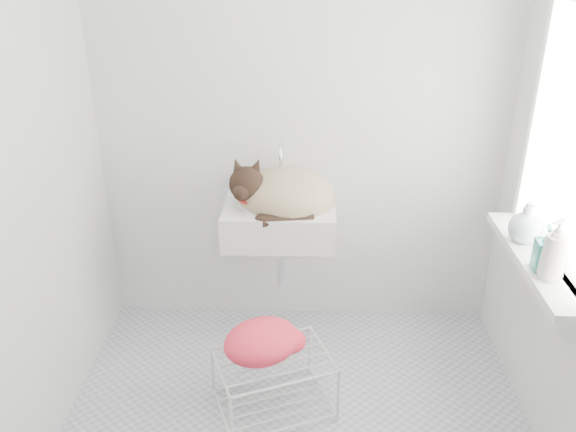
{
  "coord_description": "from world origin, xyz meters",
  "views": [
    {
      "loc": [
        0.04,
        -2.01,
        2.07
      ],
      "look_at": [
        -0.05,
        0.5,
        0.88
      ],
      "focal_mm": 36.6,
      "sensor_mm": 36.0,
      "label": 1
    }
  ],
  "objects_px": {
    "wire_rack": "(274,384)",
    "bottle_b": "(542,269)",
    "sink": "(280,201)",
    "cat": "(282,195)",
    "bottle_c": "(522,241)",
    "bottle_a": "(549,278)"
  },
  "relations": [
    {
      "from": "wire_rack",
      "to": "bottle_b",
      "type": "xyz_separation_m",
      "value": [
        1.11,
        -0.07,
        0.7
      ]
    },
    {
      "from": "sink",
      "to": "cat",
      "type": "xyz_separation_m",
      "value": [
        0.01,
        -0.02,
        0.04
      ]
    },
    {
      "from": "bottle_b",
      "to": "bottle_c",
      "type": "xyz_separation_m",
      "value": [
        0.0,
        0.25,
        0.0
      ]
    },
    {
      "from": "bottle_b",
      "to": "wire_rack",
      "type": "bearing_deg",
      "value": 176.25
    },
    {
      "from": "wire_rack",
      "to": "bottle_c",
      "type": "bearing_deg",
      "value": 9.09
    },
    {
      "from": "sink",
      "to": "bottle_b",
      "type": "distance_m",
      "value": 1.28
    },
    {
      "from": "wire_rack",
      "to": "bottle_c",
      "type": "xyz_separation_m",
      "value": [
        1.11,
        0.18,
        0.7
      ]
    },
    {
      "from": "cat",
      "to": "bottle_c",
      "type": "relative_size",
      "value": 2.94
    },
    {
      "from": "sink",
      "to": "wire_rack",
      "type": "xyz_separation_m",
      "value": [
        -0.01,
        -0.58,
        -0.7
      ]
    },
    {
      "from": "bottle_c",
      "to": "bottle_b",
      "type": "bearing_deg",
      "value": -90.0
    },
    {
      "from": "wire_rack",
      "to": "bottle_b",
      "type": "distance_m",
      "value": 1.31
    },
    {
      "from": "cat",
      "to": "bottle_b",
      "type": "distance_m",
      "value": 1.26
    },
    {
      "from": "sink",
      "to": "bottle_a",
      "type": "relative_size",
      "value": 2.58
    },
    {
      "from": "wire_rack",
      "to": "bottle_a",
      "type": "distance_m",
      "value": 1.32
    },
    {
      "from": "sink",
      "to": "bottle_a",
      "type": "xyz_separation_m",
      "value": [
        1.1,
        -0.72,
        0.0
      ]
    },
    {
      "from": "bottle_c",
      "to": "sink",
      "type": "bearing_deg",
      "value": 160.19
    },
    {
      "from": "wire_rack",
      "to": "cat",
      "type": "bearing_deg",
      "value": 88.33
    },
    {
      "from": "cat",
      "to": "bottle_b",
      "type": "bearing_deg",
      "value": -23.27
    },
    {
      "from": "cat",
      "to": "bottle_a",
      "type": "height_order",
      "value": "cat"
    },
    {
      "from": "sink",
      "to": "bottle_c",
      "type": "xyz_separation_m",
      "value": [
        1.1,
        -0.4,
        0.0
      ]
    },
    {
      "from": "wire_rack",
      "to": "bottle_c",
      "type": "height_order",
      "value": "bottle_c"
    },
    {
      "from": "bottle_a",
      "to": "bottle_b",
      "type": "bearing_deg",
      "value": 90.0
    }
  ]
}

